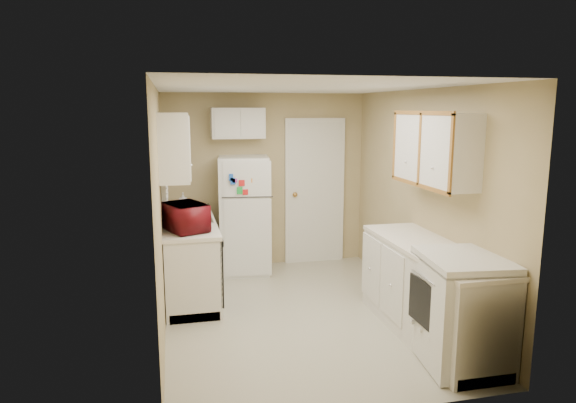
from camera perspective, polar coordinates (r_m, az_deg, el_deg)
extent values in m
plane|color=beige|center=(5.69, 1.15, -12.38)|extent=(3.80, 3.80, 0.00)
plane|color=white|center=(5.25, 1.24, 12.57)|extent=(3.80, 3.80, 0.00)
plane|color=tan|center=(5.19, -14.00, -1.03)|extent=(3.80, 3.80, 0.00)
plane|color=tan|center=(5.83, 14.66, 0.17)|extent=(3.80, 3.80, 0.00)
plane|color=tan|center=(7.17, -2.49, 2.34)|extent=(2.80, 2.80, 0.00)
plane|color=tan|center=(3.57, 8.62, -5.93)|extent=(2.80, 2.80, 0.00)
cube|color=silver|center=(6.24, -10.79, -6.10)|extent=(0.60, 1.80, 0.90)
cube|color=black|center=(5.67, -7.62, -7.26)|extent=(0.03, 0.58, 0.72)
cube|color=gray|center=(6.28, -10.97, -2.13)|extent=(0.54, 0.74, 0.16)
imported|color=maroon|center=(5.59, -11.30, -1.68)|extent=(0.60, 0.48, 0.35)
imported|color=silver|center=(6.83, -11.58, 0.04)|extent=(0.11, 0.11, 0.21)
cube|color=silver|center=(6.17, -13.62, 4.51)|extent=(0.10, 0.98, 1.08)
cube|color=silver|center=(5.32, -12.61, 5.83)|extent=(0.30, 0.45, 0.70)
cube|color=silver|center=(6.90, -4.88, -1.50)|extent=(0.72, 0.70, 1.57)
cube|color=silver|center=(6.90, -5.62, 8.66)|extent=(0.70, 0.30, 0.40)
cube|color=silver|center=(7.32, 2.98, 1.07)|extent=(0.86, 0.06, 2.08)
cube|color=silver|center=(5.20, 15.39, -9.65)|extent=(0.60, 2.00, 0.90)
cube|color=silver|center=(4.74, 18.66, -11.32)|extent=(0.74, 0.87, 0.98)
cube|color=silver|center=(5.25, 16.00, 5.63)|extent=(0.30, 1.20, 0.70)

